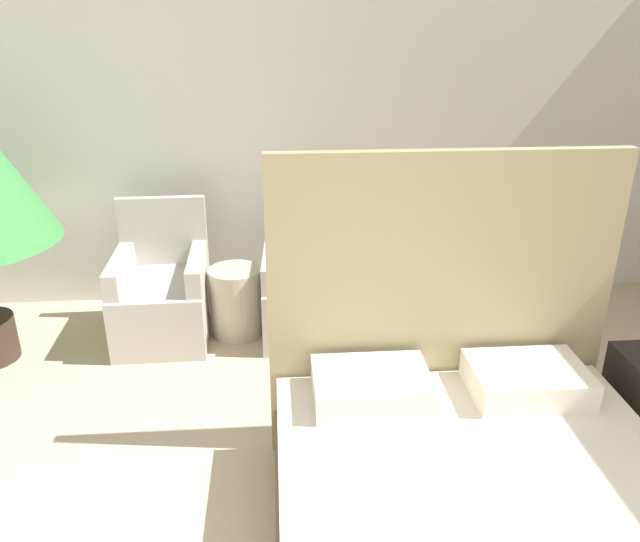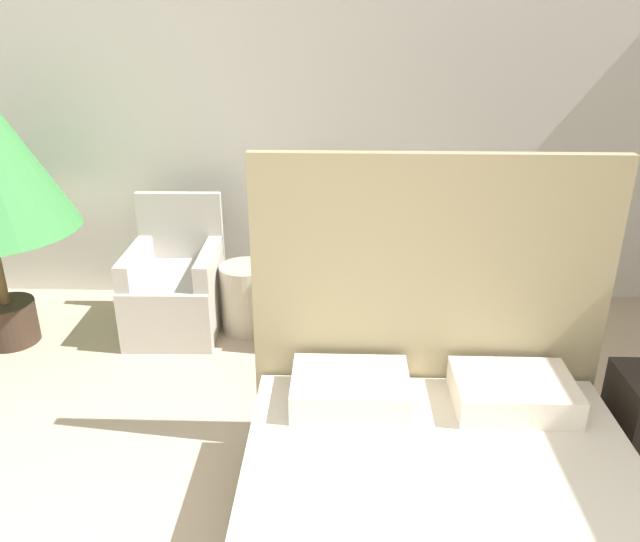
{
  "view_description": "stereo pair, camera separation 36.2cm",
  "coord_description": "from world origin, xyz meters",
  "px_view_note": "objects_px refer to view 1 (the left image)",
  "views": [
    {
      "loc": [
        -0.25,
        -0.47,
        2.14
      ],
      "look_at": [
        -0.0,
        2.86,
        0.73
      ],
      "focal_mm": 35.0,
      "sensor_mm": 36.0,
      "label": 1
    },
    {
      "loc": [
        0.11,
        -0.48,
        2.14
      ],
      "look_at": [
        -0.0,
        2.86,
        0.73
      ],
      "focal_mm": 35.0,
      "sensor_mm": 36.0,
      "label": 2
    }
  ],
  "objects_px": {
    "side_table": "(236,301)",
    "armchair_near_window_left": "(163,299)",
    "armchair_near_window_right": "(308,294)",
    "bed": "(491,533)"
  },
  "relations": [
    {
      "from": "bed",
      "to": "armchair_near_window_left",
      "type": "bearing_deg",
      "value": 125.58
    },
    {
      "from": "side_table",
      "to": "bed",
      "type": "bearing_deg",
      "value": -64.03
    },
    {
      "from": "armchair_near_window_right",
      "to": "side_table",
      "type": "xyz_separation_m",
      "value": [
        -0.51,
        0.0,
        -0.04
      ]
    },
    {
      "from": "armchair_near_window_left",
      "to": "side_table",
      "type": "xyz_separation_m",
      "value": [
        0.51,
        0.0,
        -0.04
      ]
    },
    {
      "from": "armchair_near_window_left",
      "to": "side_table",
      "type": "distance_m",
      "value": 0.51
    },
    {
      "from": "bed",
      "to": "side_table",
      "type": "height_order",
      "value": "bed"
    },
    {
      "from": "bed",
      "to": "side_table",
      "type": "relative_size",
      "value": 4.34
    },
    {
      "from": "armchair_near_window_left",
      "to": "armchair_near_window_right",
      "type": "bearing_deg",
      "value": -1.18
    },
    {
      "from": "bed",
      "to": "armchair_near_window_left",
      "type": "distance_m",
      "value": 2.73
    },
    {
      "from": "side_table",
      "to": "armchair_near_window_left",
      "type": "bearing_deg",
      "value": -179.87
    }
  ]
}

